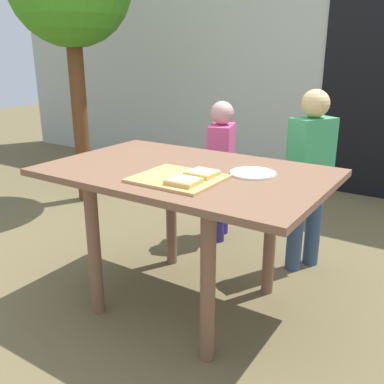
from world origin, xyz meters
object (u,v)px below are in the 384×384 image
at_px(pizza_slice_far_right, 202,173).
at_px(pizza_slice_near_right, 184,181).
at_px(plate_white_right, 253,173).
at_px(child_right, 309,171).
at_px(dining_table, 186,189).
at_px(cutting_board, 178,178).
at_px(child_left, 221,164).

bearing_deg(pizza_slice_far_right, pizza_slice_near_right, -89.61).
distance_m(plate_white_right, child_right, 0.62).
distance_m(dining_table, child_right, 0.79).
xyz_separation_m(cutting_board, pizza_slice_far_right, (0.07, 0.08, 0.02)).
distance_m(cutting_board, pizza_slice_far_right, 0.11).
bearing_deg(child_right, pizza_slice_near_right, -103.55).
height_order(dining_table, pizza_slice_far_right, pizza_slice_far_right).
relative_size(child_left, child_right, 0.90).
height_order(dining_table, child_left, child_left).
bearing_deg(pizza_slice_near_right, child_right, 76.45).
distance_m(plate_white_right, child_left, 0.93).
height_order(plate_white_right, child_left, child_left).
distance_m(dining_table, child_left, 0.85).
bearing_deg(child_left, child_right, -10.02).
bearing_deg(cutting_board, pizza_slice_near_right, -42.17).
bearing_deg(child_left, pizza_slice_far_right, -65.83).
height_order(pizza_slice_far_right, child_right, child_right).
height_order(cutting_board, child_left, child_left).
xyz_separation_m(pizza_slice_near_right, child_left, (-0.40, 1.04, -0.21)).
xyz_separation_m(pizza_slice_far_right, child_left, (-0.40, 0.90, -0.21)).
bearing_deg(pizza_slice_near_right, dining_table, 122.12).
relative_size(dining_table, pizza_slice_near_right, 10.27).
xyz_separation_m(pizza_slice_far_right, plate_white_right, (0.16, 0.18, -0.02)).
bearing_deg(dining_table, child_left, 107.67).
relative_size(dining_table, child_left, 1.40).
xyz_separation_m(dining_table, cutting_board, (0.07, -0.16, 0.10)).
distance_m(dining_table, pizza_slice_near_right, 0.30).
bearing_deg(pizza_slice_far_right, cutting_board, -133.03).
bearing_deg(dining_table, pizza_slice_far_right, -31.11).
relative_size(pizza_slice_far_right, plate_white_right, 0.61).
height_order(dining_table, plate_white_right, plate_white_right).
bearing_deg(pizza_slice_near_right, plate_white_right, 64.12).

